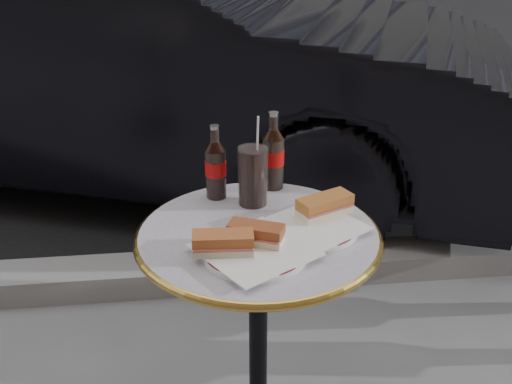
{
  "coord_description": "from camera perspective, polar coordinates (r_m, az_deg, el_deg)",
  "views": [
    {
      "loc": [
        -0.17,
        -1.4,
        1.51
      ],
      "look_at": [
        0.0,
        0.05,
        0.82
      ],
      "focal_mm": 45.0,
      "sensor_mm": 36.0,
      "label": 1
    }
  ],
  "objects": [
    {
      "name": "cola_glass",
      "position": [
        1.72,
        -0.28,
        1.44
      ],
      "size": [
        0.09,
        0.09,
        0.16
      ],
      "primitive_type": "cylinder",
      "rotation": [
        0.0,
        0.0,
        0.09
      ],
      "color": "black",
      "rests_on": "bistro_table"
    },
    {
      "name": "sandwich_left_b",
      "position": [
        1.52,
        -0.01,
        -3.81
      ],
      "size": [
        0.14,
        0.11,
        0.05
      ],
      "primitive_type": "cube",
      "rotation": [
        0.0,
        0.0,
        -0.42
      ],
      "color": "brown",
      "rests_on": "plate_left"
    },
    {
      "name": "cola_bottle_right",
      "position": [
        1.8,
        1.54,
        3.71
      ],
      "size": [
        0.07,
        0.07,
        0.23
      ],
      "primitive_type": null,
      "rotation": [
        0.0,
        0.0,
        0.09
      ],
      "color": "black",
      "rests_on": "bistro_table"
    },
    {
      "name": "parked_car",
      "position": [
        3.61,
        -11.72,
        11.9
      ],
      "size": [
        2.87,
        4.5,
        1.4
      ],
      "primitive_type": "imported",
      "rotation": [
        0.0,
        0.0,
        1.21
      ],
      "color": "black",
      "rests_on": "ground"
    },
    {
      "name": "asphalt_road",
      "position": [
        6.57,
        -5.14,
        12.08
      ],
      "size": [
        40.0,
        8.0,
        0.0
      ],
      "primitive_type": "cube",
      "color": "black",
      "rests_on": "ground"
    },
    {
      "name": "plate_right",
      "position": [
        1.62,
        5.06,
        -3.24
      ],
      "size": [
        0.3,
        0.3,
        0.01
      ],
      "primitive_type": "cylinder",
      "rotation": [
        0.0,
        0.0,
        0.4
      ],
      "color": "white",
      "rests_on": "bistro_table"
    },
    {
      "name": "plate_left",
      "position": [
        1.51,
        -0.11,
        -5.45
      ],
      "size": [
        0.32,
        0.32,
        0.01
      ],
      "primitive_type": "cylinder",
      "rotation": [
        0.0,
        0.0,
        0.37
      ],
      "color": "white",
      "rests_on": "bistro_table"
    },
    {
      "name": "curb",
      "position": [
        2.73,
        -2.09,
        -6.99
      ],
      "size": [
        40.0,
        0.2,
        0.12
      ],
      "primitive_type": "cube",
      "color": "gray",
      "rests_on": "ground"
    },
    {
      "name": "bistro_table",
      "position": [
        1.82,
        0.19,
        -13.74
      ],
      "size": [
        0.62,
        0.62,
        0.73
      ],
      "primitive_type": null,
      "color": "#BAB2C4",
      "rests_on": "ground"
    },
    {
      "name": "sandwich_left_a",
      "position": [
        1.48,
        -2.94,
        -4.67
      ],
      "size": [
        0.14,
        0.07,
        0.05
      ],
      "primitive_type": "cube",
      "rotation": [
        0.0,
        0.0,
        -0.06
      ],
      "color": "#AE592C",
      "rests_on": "plate_left"
    },
    {
      "name": "cola_bottle_left",
      "position": [
        1.75,
        -3.63,
        2.7
      ],
      "size": [
        0.06,
        0.06,
        0.21
      ],
      "primitive_type": null,
      "rotation": [
        0.0,
        0.0,
        0.01
      ],
      "color": "black",
      "rests_on": "bistro_table"
    },
    {
      "name": "sandwich_right",
      "position": [
        1.66,
        6.13,
        -1.32
      ],
      "size": [
        0.16,
        0.12,
        0.05
      ],
      "primitive_type": "cube",
      "rotation": [
        0.0,
        0.0,
        0.43
      ],
      "color": "#AA622B",
      "rests_on": "plate_right"
    }
  ]
}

